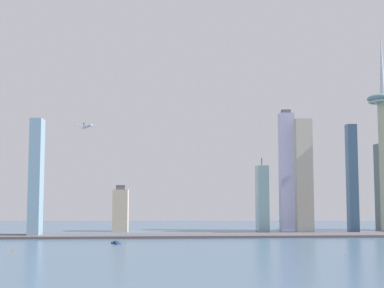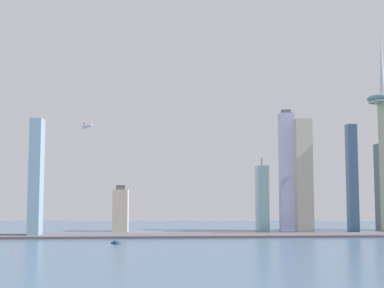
{
  "view_description": "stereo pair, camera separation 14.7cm",
  "coord_description": "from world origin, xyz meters",
  "views": [
    {
      "loc": [
        -7.37,
        -266.64,
        64.46
      ],
      "look_at": [
        25.66,
        407.93,
        123.05
      ],
      "focal_mm": 47.52,
      "sensor_mm": 36.0,
      "label": 1
    },
    {
      "loc": [
        -7.22,
        -266.65,
        64.46
      ],
      "look_at": [
        25.66,
        407.93,
        123.05
      ],
      "focal_mm": 47.52,
      "sensor_mm": 36.0,
      "label": 2
    }
  ],
  "objects": [
    {
      "name": "skyscraper_3",
      "position": [
        323.59,
        503.17,
        66.28
      ],
      "size": [
        14.12,
        23.07,
        132.56
      ],
      "color": "slate",
      "rests_on": "ground"
    },
    {
      "name": "skyscraper_7",
      "position": [
        266.26,
        473.09,
        79.51
      ],
      "size": [
        14.06,
        13.97,
        159.03
      ],
      "color": "#426381",
      "rests_on": "ground"
    },
    {
      "name": "skyscraper_1",
      "position": [
        176.22,
        504.61,
        90.86
      ],
      "size": [
        21.79,
        17.93,
        185.17
      ],
      "color": "#ADADD4",
      "rests_on": "ground"
    },
    {
      "name": "skyscraper_6",
      "position": [
        136.57,
        498.98,
        49.1
      ],
      "size": [
        16.42,
        27.33,
        110.3
      ],
      "color": "#8DB7B5",
      "rests_on": "ground"
    },
    {
      "name": "channel_buoy_0",
      "position": [
        164.25,
        220.73,
        0.76
      ],
      "size": [
        1.01,
        1.01,
        1.52
      ],
      "primitive_type": "cone",
      "color": "#E54C19",
      "rests_on": "ground"
    },
    {
      "name": "airplane",
      "position": [
        -107.78,
        369.93,
        141.36
      ],
      "size": [
        30.75,
        32.92,
        8.08
      ],
      "rotation": [
        0.0,
        0.0,
        5.15
      ],
      "color": "#BEBBBF"
    },
    {
      "name": "skyscraper_4",
      "position": [
        194.2,
        473.81,
        83.37
      ],
      "size": [
        24.45,
        14.78,
        166.74
      ],
      "color": "#BDB19D",
      "rests_on": "ground"
    },
    {
      "name": "waterfront_pier",
      "position": [
        0.0,
        411.75,
        1.6
      ],
      "size": [
        874.34,
        46.39,
        3.2
      ],
      "primitive_type": "cube",
      "color": "#575054",
      "rests_on": "ground"
    },
    {
      "name": "skyscraper_2",
      "position": [
        -180.75,
        415.58,
        78.3
      ],
      "size": [
        15.14,
        23.38,
        156.6
      ],
      "color": "#82A6BC",
      "rests_on": "ground"
    },
    {
      "name": "boat_3",
      "position": [
        -66.24,
        331.71,
        1.23
      ],
      "size": [
        12.67,
        16.6,
        3.37
      ],
      "rotation": [
        0.0,
        0.0,
        5.24
      ],
      "color": "navy",
      "rests_on": "ground"
    },
    {
      "name": "channel_buoy_1",
      "position": [
        -165.75,
        270.17,
        1.05
      ],
      "size": [
        1.46,
        1.46,
        2.09
      ],
      "primitive_type": "cone",
      "color": "#E54C19",
      "rests_on": "ground"
    },
    {
      "name": "observation_tower",
      "position": [
        309.66,
        457.52,
        144.37
      ],
      "size": [
        44.99,
        44.99,
        294.51
      ],
      "color": "#B8B890",
      "rests_on": "ground"
    },
    {
      "name": "skyscraper_0",
      "position": [
        -76.89,
        503.52,
        32.28
      ],
      "size": [
        22.52,
        22.75,
        68.77
      ],
      "color": "#C3B094",
      "rests_on": "ground"
    }
  ]
}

